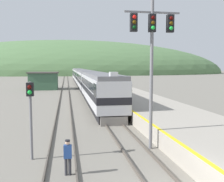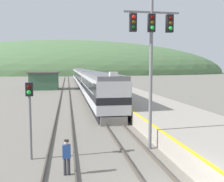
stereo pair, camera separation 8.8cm
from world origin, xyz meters
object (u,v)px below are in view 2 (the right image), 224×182
object	(u,v)px
express_train_lead_car	(99,89)
signal_post_siding	(30,104)
carriage_third	(81,76)
carriage_fourth	(78,74)
carriage_second	(86,80)
signal_mast_main	(151,45)
track_worker	(67,155)

from	to	relation	value
express_train_lead_car	signal_post_siding	bearing A→B (deg)	-108.46
carriage_third	carriage_fourth	bearing A→B (deg)	90.00
carriage_second	carriage_third	world-z (taller)	same
carriage_second	carriage_third	size ratio (longest dim) A/B	1.00
carriage_fourth	signal_mast_main	bearing A→B (deg)	-89.21
carriage_fourth	track_worker	xyz separation A→B (m)	(-3.85, -81.57, -1.31)
signal_mast_main	track_worker	xyz separation A→B (m)	(-4.93, -3.05, -5.25)
carriage_third	signal_post_siding	size ratio (longest dim) A/B	4.69
signal_mast_main	track_worker	bearing A→B (deg)	-148.20
express_train_lead_car	carriage_second	size ratio (longest dim) A/B	1.08
express_train_lead_car	signal_post_siding	xyz separation A→B (m)	(-5.73, -17.16, 0.72)
express_train_lead_car	carriage_fourth	distance (m)	62.06
express_train_lead_car	track_worker	distance (m)	19.93
signal_post_siding	carriage_second	bearing A→B (deg)	81.54
track_worker	carriage_fourth	bearing A→B (deg)	87.30
carriage_second	carriage_third	distance (m)	20.35
carriage_second	signal_mast_main	size ratio (longest dim) A/B	2.18
signal_post_siding	track_worker	bearing A→B (deg)	-51.42
carriage_third	signal_mast_main	size ratio (longest dim) A/B	2.18
express_train_lead_car	track_worker	bearing A→B (deg)	-101.16
express_train_lead_car	signal_mast_main	size ratio (longest dim) A/B	2.35
signal_mast_main	express_train_lead_car	bearing A→B (deg)	93.74
signal_post_siding	track_worker	world-z (taller)	signal_post_siding
carriage_third	carriage_fourth	size ratio (longest dim) A/B	1.00
carriage_second	signal_mast_main	bearing A→B (deg)	-88.37
carriage_fourth	track_worker	size ratio (longest dim) A/B	11.87
signal_mast_main	signal_post_siding	world-z (taller)	signal_mast_main
carriage_second	track_worker	size ratio (longest dim) A/B	11.87
carriage_third	signal_mast_main	world-z (taller)	signal_mast_main
carriage_third	track_worker	bearing A→B (deg)	-93.60
carriage_fourth	track_worker	bearing A→B (deg)	-92.70
carriage_second	carriage_fourth	distance (m)	40.70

